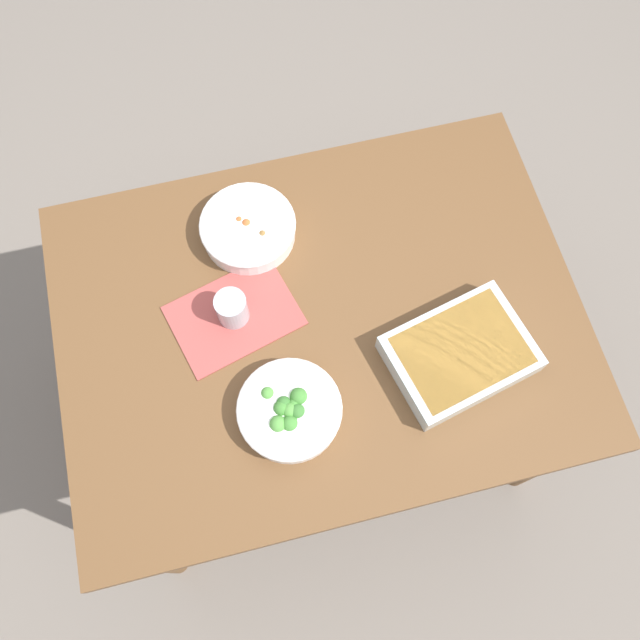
# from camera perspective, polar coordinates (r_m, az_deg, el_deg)

# --- Properties ---
(ground_plane) EXTENTS (6.00, 6.00, 0.00)m
(ground_plane) POSITION_cam_1_polar(r_m,az_deg,el_deg) (2.24, 0.00, -6.85)
(ground_plane) COLOR slate
(dining_table) EXTENTS (1.20, 0.90, 0.74)m
(dining_table) POSITION_cam_1_polar(r_m,az_deg,el_deg) (1.62, 0.00, -1.15)
(dining_table) COLOR brown
(dining_table) RESTS_ON ground_plane
(placemat) EXTENTS (0.32, 0.27, 0.00)m
(placemat) POSITION_cam_1_polar(r_m,az_deg,el_deg) (1.55, -7.32, 0.39)
(placemat) COLOR #B24C47
(placemat) RESTS_ON dining_table
(stew_bowl) EXTENTS (0.23, 0.23, 0.06)m
(stew_bowl) POSITION_cam_1_polar(r_m,az_deg,el_deg) (1.61, -6.13, 7.76)
(stew_bowl) COLOR white
(stew_bowl) RESTS_ON dining_table
(broccoli_bowl) EXTENTS (0.23, 0.23, 0.07)m
(broccoli_bowl) POSITION_cam_1_polar(r_m,az_deg,el_deg) (1.44, -2.61, -7.70)
(broccoli_bowl) COLOR white
(broccoli_bowl) RESTS_ON dining_table
(baking_dish) EXTENTS (0.34, 0.28, 0.06)m
(baking_dish) POSITION_cam_1_polar(r_m,az_deg,el_deg) (1.50, 11.83, -2.82)
(baking_dish) COLOR silver
(baking_dish) RESTS_ON dining_table
(drink_cup) EXTENTS (0.07, 0.07, 0.08)m
(drink_cup) POSITION_cam_1_polar(r_m,az_deg,el_deg) (1.51, -7.48, 0.90)
(drink_cup) COLOR #B2BCC6
(drink_cup) RESTS_ON dining_table
(spoon_by_stew) EXTENTS (0.15, 0.12, 0.01)m
(spoon_by_stew) POSITION_cam_1_polar(r_m,az_deg,el_deg) (1.62, -7.03, 6.23)
(spoon_by_stew) COLOR silver
(spoon_by_stew) RESTS_ON dining_table
(spoon_by_broccoli) EXTENTS (0.07, 0.17, 0.01)m
(spoon_by_broccoli) POSITION_cam_1_polar(r_m,az_deg,el_deg) (1.48, -2.48, -6.30)
(spoon_by_broccoli) COLOR silver
(spoon_by_broccoli) RESTS_ON dining_table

